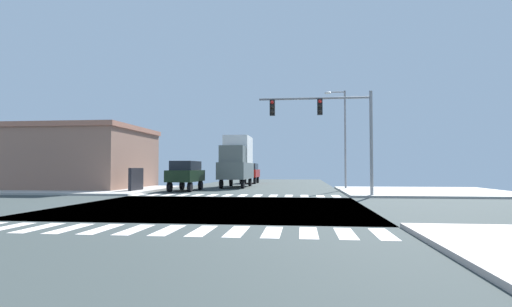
{
  "coord_description": "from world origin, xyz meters",
  "views": [
    {
      "loc": [
        4.06,
        -18.41,
        1.78
      ],
      "look_at": [
        1.23,
        6.33,
        2.7
      ],
      "focal_mm": 27.9,
      "sensor_mm": 36.0,
      "label": 1
    }
  ],
  "objects_px": {
    "street_lamp": "(342,131)",
    "suv_nearside_1": "(250,171)",
    "traffic_signal_mast": "(327,119)",
    "suv_leading_2": "(186,173)",
    "bank_building": "(61,158)",
    "box_truck_queued_1": "(237,160)"
  },
  "relations": [
    {
      "from": "street_lamp",
      "to": "suv_nearside_1",
      "type": "bearing_deg",
      "value": 125.89
    },
    {
      "from": "traffic_signal_mast",
      "to": "suv_leading_2",
      "type": "relative_size",
      "value": 1.54
    },
    {
      "from": "street_lamp",
      "to": "bank_building",
      "type": "relative_size",
      "value": 0.52
    },
    {
      "from": "bank_building",
      "to": "traffic_signal_mast",
      "type": "bearing_deg",
      "value": -17.62
    },
    {
      "from": "bank_building",
      "to": "suv_leading_2",
      "type": "distance_m",
      "value": 11.91
    },
    {
      "from": "street_lamp",
      "to": "suv_leading_2",
      "type": "xyz_separation_m",
      "value": [
        -12.44,
        -2.89,
        -3.51
      ]
    },
    {
      "from": "bank_building",
      "to": "box_truck_queued_1",
      "type": "height_order",
      "value": "bank_building"
    },
    {
      "from": "box_truck_queued_1",
      "to": "suv_leading_2",
      "type": "bearing_deg",
      "value": 65.53
    },
    {
      "from": "traffic_signal_mast",
      "to": "suv_leading_2",
      "type": "height_order",
      "value": "traffic_signal_mast"
    },
    {
      "from": "bank_building",
      "to": "box_truck_queued_1",
      "type": "relative_size",
      "value": 2.19
    },
    {
      "from": "suv_nearside_1",
      "to": "box_truck_queued_1",
      "type": "relative_size",
      "value": 0.64
    },
    {
      "from": "traffic_signal_mast",
      "to": "street_lamp",
      "type": "height_order",
      "value": "street_lamp"
    },
    {
      "from": "suv_leading_2",
      "to": "street_lamp",
      "type": "bearing_deg",
      "value": -166.91
    },
    {
      "from": "suv_leading_2",
      "to": "box_truck_queued_1",
      "type": "bearing_deg",
      "value": -114.47
    },
    {
      "from": "suv_nearside_1",
      "to": "suv_leading_2",
      "type": "bearing_deg",
      "value": 79.34
    },
    {
      "from": "street_lamp",
      "to": "bank_building",
      "type": "distance_m",
      "value": 24.27
    },
    {
      "from": "suv_nearside_1",
      "to": "box_truck_queued_1",
      "type": "bearing_deg",
      "value": 90.0
    },
    {
      "from": "traffic_signal_mast",
      "to": "bank_building",
      "type": "relative_size",
      "value": 0.45
    },
    {
      "from": "street_lamp",
      "to": "box_truck_queued_1",
      "type": "relative_size",
      "value": 1.14
    },
    {
      "from": "suv_nearside_1",
      "to": "bank_building",
      "type": "bearing_deg",
      "value": 43.81
    },
    {
      "from": "bank_building",
      "to": "suv_nearside_1",
      "type": "bearing_deg",
      "value": 43.81
    },
    {
      "from": "suv_nearside_1",
      "to": "box_truck_queued_1",
      "type": "xyz_separation_m",
      "value": [
        -0.0,
        -9.35,
        1.17
      ]
    }
  ]
}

